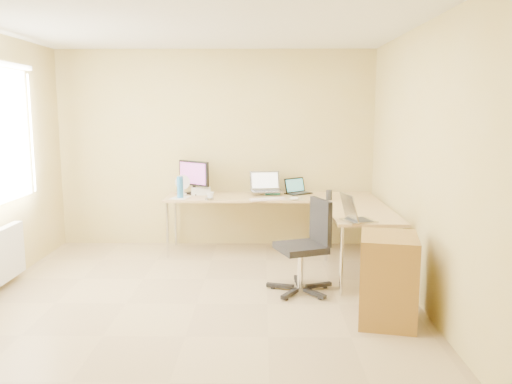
{
  "coord_description": "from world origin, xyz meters",
  "views": [
    {
      "loc": [
        0.63,
        -4.68,
        1.82
      ],
      "look_at": [
        0.55,
        1.1,
        0.9
      ],
      "focal_mm": 36.41,
      "sensor_mm": 36.0,
      "label": 1
    }
  ],
  "objects_px": {
    "monitor": "(194,177)",
    "laptop_black": "(299,186)",
    "desk_return": "(361,244)",
    "desk_fan": "(183,186)",
    "keyboard": "(268,199)",
    "mug": "(210,196)",
    "cabinet": "(388,281)",
    "office_chair": "(301,243)",
    "laptop_center": "(266,182)",
    "laptop_return": "(359,210)",
    "water_bottle": "(180,187)",
    "desk_main": "(270,224)"
  },
  "relations": [
    {
      "from": "laptop_black",
      "to": "water_bottle",
      "type": "bearing_deg",
      "value": 155.7
    },
    {
      "from": "laptop_black",
      "to": "cabinet",
      "type": "relative_size",
      "value": 0.4
    },
    {
      "from": "laptop_center",
      "to": "desk_fan",
      "type": "bearing_deg",
      "value": 171.28
    },
    {
      "from": "monitor",
      "to": "laptop_black",
      "type": "distance_m",
      "value": 1.37
    },
    {
      "from": "desk_main",
      "to": "desk_return",
      "type": "xyz_separation_m",
      "value": [
        0.98,
        -1.0,
        0.0
      ]
    },
    {
      "from": "desk_return",
      "to": "monitor",
      "type": "xyz_separation_m",
      "value": [
        -1.97,
        1.15,
        0.58
      ]
    },
    {
      "from": "desk_main",
      "to": "cabinet",
      "type": "xyz_separation_m",
      "value": [
        0.98,
        -2.23,
        -0.01
      ]
    },
    {
      "from": "desk_return",
      "to": "laptop_return",
      "type": "relative_size",
      "value": 3.81
    },
    {
      "from": "keyboard",
      "to": "desk_return",
      "type": "bearing_deg",
      "value": -52.94
    },
    {
      "from": "desk_main",
      "to": "mug",
      "type": "relative_size",
      "value": 28.28
    },
    {
      "from": "cabinet",
      "to": "keyboard",
      "type": "bearing_deg",
      "value": 129.42
    },
    {
      "from": "desk_return",
      "to": "mug",
      "type": "relative_size",
      "value": 13.87
    },
    {
      "from": "mug",
      "to": "desk_fan",
      "type": "distance_m",
      "value": 0.5
    },
    {
      "from": "water_bottle",
      "to": "desk_main",
      "type": "bearing_deg",
      "value": 8.93
    },
    {
      "from": "office_chair",
      "to": "desk_fan",
      "type": "bearing_deg",
      "value": 111.0
    },
    {
      "from": "office_chair",
      "to": "cabinet",
      "type": "height_order",
      "value": "office_chair"
    },
    {
      "from": "laptop_return",
      "to": "cabinet",
      "type": "height_order",
      "value": "laptop_return"
    },
    {
      "from": "monitor",
      "to": "water_bottle",
      "type": "relative_size",
      "value": 1.87
    },
    {
      "from": "desk_return",
      "to": "monitor",
      "type": "distance_m",
      "value": 2.35
    },
    {
      "from": "monitor",
      "to": "desk_return",
      "type": "bearing_deg",
      "value": 8.04
    },
    {
      "from": "desk_main",
      "to": "mug",
      "type": "bearing_deg",
      "value": -161.92
    },
    {
      "from": "mug",
      "to": "water_bottle",
      "type": "relative_size",
      "value": 0.34
    },
    {
      "from": "laptop_center",
      "to": "mug",
      "type": "xyz_separation_m",
      "value": [
        -0.69,
        -0.33,
        -0.13
      ]
    },
    {
      "from": "mug",
      "to": "office_chair",
      "type": "distance_m",
      "value": 1.64
    },
    {
      "from": "laptop_black",
      "to": "keyboard",
      "type": "relative_size",
      "value": 0.74
    },
    {
      "from": "mug",
      "to": "desk_fan",
      "type": "bearing_deg",
      "value": 141.16
    },
    {
      "from": "desk_main",
      "to": "mug",
      "type": "distance_m",
      "value": 0.88
    },
    {
      "from": "office_chair",
      "to": "monitor",
      "type": "bearing_deg",
      "value": 106.79
    },
    {
      "from": "laptop_center",
      "to": "keyboard",
      "type": "relative_size",
      "value": 0.89
    },
    {
      "from": "laptop_black",
      "to": "cabinet",
      "type": "distance_m",
      "value": 2.52
    },
    {
      "from": "laptop_center",
      "to": "laptop_return",
      "type": "distance_m",
      "value": 1.84
    },
    {
      "from": "monitor",
      "to": "mug",
      "type": "bearing_deg",
      "value": -19.01
    },
    {
      "from": "laptop_center",
      "to": "laptop_black",
      "type": "height_order",
      "value": "laptop_center"
    },
    {
      "from": "desk_main",
      "to": "keyboard",
      "type": "xyz_separation_m",
      "value": [
        -0.04,
        -0.3,
        0.38
      ]
    },
    {
      "from": "water_bottle",
      "to": "desk_fan",
      "type": "relative_size",
      "value": 1.13
    },
    {
      "from": "desk_return",
      "to": "office_chair",
      "type": "height_order",
      "value": "office_chair"
    },
    {
      "from": "desk_return",
      "to": "water_bottle",
      "type": "height_order",
      "value": "water_bottle"
    },
    {
      "from": "monitor",
      "to": "office_chair",
      "type": "relative_size",
      "value": 0.54
    },
    {
      "from": "keyboard",
      "to": "laptop_return",
      "type": "height_order",
      "value": "laptop_return"
    },
    {
      "from": "laptop_return",
      "to": "office_chair",
      "type": "distance_m",
      "value": 0.66
    },
    {
      "from": "desk_fan",
      "to": "laptop_return",
      "type": "distance_m",
      "value": 2.53
    },
    {
      "from": "laptop_center",
      "to": "monitor",
      "type": "bearing_deg",
      "value": 166.46
    },
    {
      "from": "laptop_center",
      "to": "mug",
      "type": "distance_m",
      "value": 0.77
    },
    {
      "from": "cabinet",
      "to": "desk_return",
      "type": "bearing_deg",
      "value": 101.81
    },
    {
      "from": "keyboard",
      "to": "desk_fan",
      "type": "height_order",
      "value": "desk_fan"
    },
    {
      "from": "laptop_black",
      "to": "desk_fan",
      "type": "xyz_separation_m",
      "value": [
        -1.49,
        -0.11,
        0.02
      ]
    },
    {
      "from": "laptop_center",
      "to": "laptop_return",
      "type": "xyz_separation_m",
      "value": [
        0.91,
        -1.6,
        -0.06
      ]
    },
    {
      "from": "monitor",
      "to": "desk_fan",
      "type": "distance_m",
      "value": 0.18
    },
    {
      "from": "desk_main",
      "to": "monitor",
      "type": "relative_size",
      "value": 5.2
    },
    {
      "from": "laptop_black",
      "to": "water_bottle",
      "type": "height_order",
      "value": "water_bottle"
    }
  ]
}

